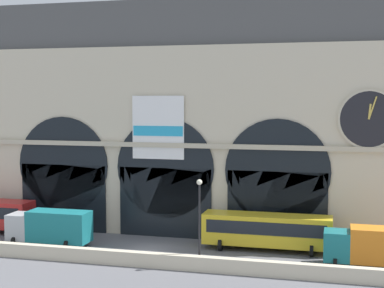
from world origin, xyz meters
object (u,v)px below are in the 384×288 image
at_px(box_truck_east, 375,246).
at_px(street_lamp_quayside, 199,212).
at_px(box_truck_midwest, 50,226).
at_px(bus_mideast, 267,230).

height_order(box_truck_east, street_lamp_quayside, street_lamp_quayside).
bearing_deg(box_truck_midwest, box_truck_east, 0.23).
height_order(box_truck_midwest, box_truck_east, same).
height_order(box_truck_midwest, bus_mideast, box_truck_midwest).
distance_m(box_truck_midwest, box_truck_east, 27.61).
xyz_separation_m(box_truck_midwest, bus_mideast, (18.90, 3.11, 0.08)).
xyz_separation_m(bus_mideast, box_truck_east, (8.71, -3.00, -0.08)).
distance_m(box_truck_midwest, bus_mideast, 19.15).
relative_size(bus_mideast, street_lamp_quayside, 1.59).
bearing_deg(box_truck_east, bus_mideast, 160.99).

